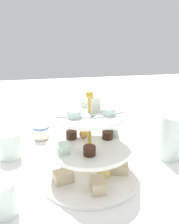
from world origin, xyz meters
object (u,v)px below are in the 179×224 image
at_px(butter_knife_right, 99,127).
at_px(water_glass_mid_back, 2,199).
at_px(water_glass_tall_right, 171,137).
at_px(teacup_with_saucer, 41,133).
at_px(tiered_serving_stand, 90,151).
at_px(water_glass_short_left, 9,145).

relative_size(butter_knife_right, water_glass_mid_back, 2.12).
bearing_deg(water_glass_tall_right, teacup_with_saucer, 153.61).
xyz_separation_m(tiered_serving_stand, butter_knife_right, (0.09, 0.30, -0.07)).
distance_m(teacup_with_saucer, butter_knife_right, 0.23).
relative_size(water_glass_short_left, teacup_with_saucer, 0.91).
relative_size(water_glass_tall_right, teacup_with_saucer, 1.54).
bearing_deg(teacup_with_saucer, water_glass_tall_right, -26.39).
xyz_separation_m(teacup_with_saucer, butter_knife_right, (0.22, 0.06, -0.02)).
xyz_separation_m(tiered_serving_stand, water_glass_mid_back, (-0.21, -0.11, -0.03)).
bearing_deg(butter_knife_right, water_glass_mid_back, 79.27).
bearing_deg(water_glass_tall_right, water_glass_short_left, 170.13).
bearing_deg(water_glass_mid_back, tiered_serving_stand, 27.34).
bearing_deg(teacup_with_saucer, tiered_serving_stand, -60.84).
height_order(tiered_serving_stand, water_glass_mid_back, tiered_serving_stand).
xyz_separation_m(tiered_serving_stand, teacup_with_saucer, (-0.13, 0.24, -0.05)).
bearing_deg(water_glass_short_left, water_glass_mid_back, -85.78).
height_order(water_glass_tall_right, butter_knife_right, water_glass_tall_right).
bearing_deg(water_glass_tall_right, butter_knife_right, 123.59).
bearing_deg(tiered_serving_stand, water_glass_mid_back, -152.66).
height_order(butter_knife_right, water_glass_mid_back, water_glass_mid_back).
bearing_deg(water_glass_mid_back, water_glass_short_left, 94.22).
distance_m(tiered_serving_stand, butter_knife_right, 0.32).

